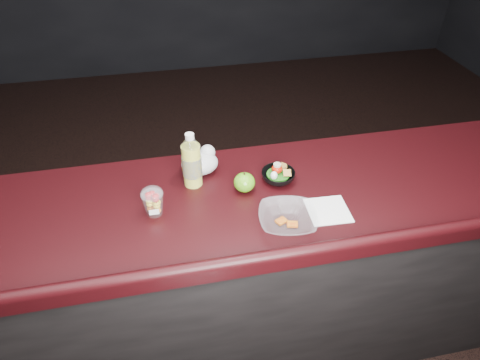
# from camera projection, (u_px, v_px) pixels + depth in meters

# --- Properties ---
(room_shell) EXTENTS (8.00, 8.00, 8.00)m
(room_shell) POSITION_uv_depth(u_px,v_px,m) (252.00, 18.00, 1.01)
(room_shell) COLOR black
(room_shell) RESTS_ON ground
(counter) EXTENTS (4.06, 0.71, 1.02)m
(counter) POSITION_uv_depth(u_px,v_px,m) (233.00, 279.00, 2.06)
(counter) COLOR black
(counter) RESTS_ON ground
(lemonade_bottle) EXTENTS (0.08, 0.08, 0.25)m
(lemonade_bottle) POSITION_uv_depth(u_px,v_px,m) (192.00, 164.00, 1.75)
(lemonade_bottle) COLOR yellow
(lemonade_bottle) RESTS_ON counter
(fruit_cup) EXTENTS (0.09, 0.09, 0.12)m
(fruit_cup) POSITION_uv_depth(u_px,v_px,m) (153.00, 201.00, 1.63)
(fruit_cup) COLOR white
(fruit_cup) RESTS_ON counter
(green_apple) EXTENTS (0.09, 0.09, 0.09)m
(green_apple) POSITION_uv_depth(u_px,v_px,m) (244.00, 182.00, 1.76)
(green_apple) COLOR #2D7C0E
(green_apple) RESTS_ON counter
(plastic_bag) EXTENTS (0.16, 0.13, 0.12)m
(plastic_bag) POSITION_uv_depth(u_px,v_px,m) (201.00, 162.00, 1.85)
(plastic_bag) COLOR silver
(plastic_bag) RESTS_ON counter
(snack_bowl) EXTENTS (0.14, 0.14, 0.08)m
(snack_bowl) POSITION_uv_depth(u_px,v_px,m) (278.00, 175.00, 1.82)
(snack_bowl) COLOR black
(snack_bowl) RESTS_ON counter
(takeout_bowl) EXTENTS (0.26, 0.26, 0.05)m
(takeout_bowl) POSITION_uv_depth(u_px,v_px,m) (287.00, 219.00, 1.61)
(takeout_bowl) COLOR silver
(takeout_bowl) RESTS_ON counter
(paper_napkin) EXTENTS (0.17, 0.17, 0.00)m
(paper_napkin) POSITION_uv_depth(u_px,v_px,m) (328.00, 210.00, 1.68)
(paper_napkin) COLOR white
(paper_napkin) RESTS_ON counter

